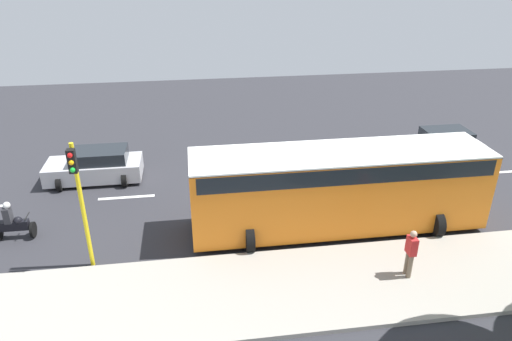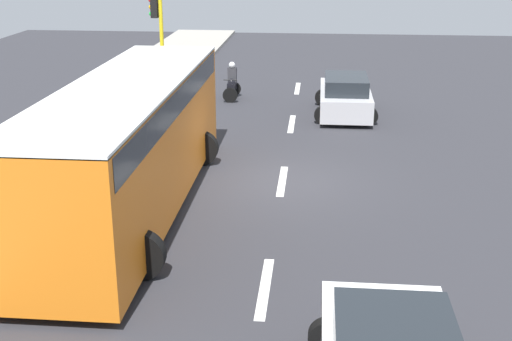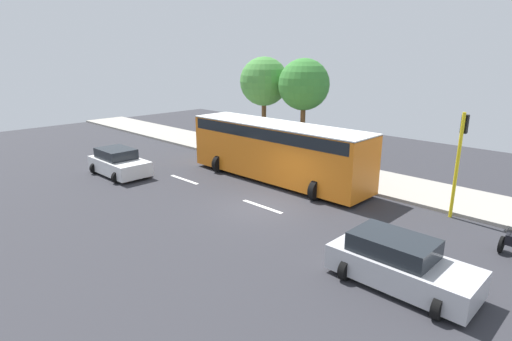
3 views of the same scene
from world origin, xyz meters
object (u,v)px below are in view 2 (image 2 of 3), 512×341
at_px(car_silver, 345,96).
at_px(city_bus, 129,137).
at_px(traffic_light_corner, 159,37).
at_px(motorcycle, 232,84).

height_order(car_silver, city_bus, city_bus).
height_order(city_bus, traffic_light_corner, traffic_light_corner).
bearing_deg(car_silver, traffic_light_corner, 7.30).
bearing_deg(city_bus, car_silver, -119.23).
xyz_separation_m(motorcycle, traffic_light_corner, (2.22, 3.10, 2.29)).
distance_m(car_silver, motorcycle, 5.07).
bearing_deg(motorcycle, city_bus, 85.58).
height_order(car_silver, traffic_light_corner, traffic_light_corner).
distance_m(motorcycle, traffic_light_corner, 4.45).
bearing_deg(traffic_light_corner, city_bus, 98.22).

